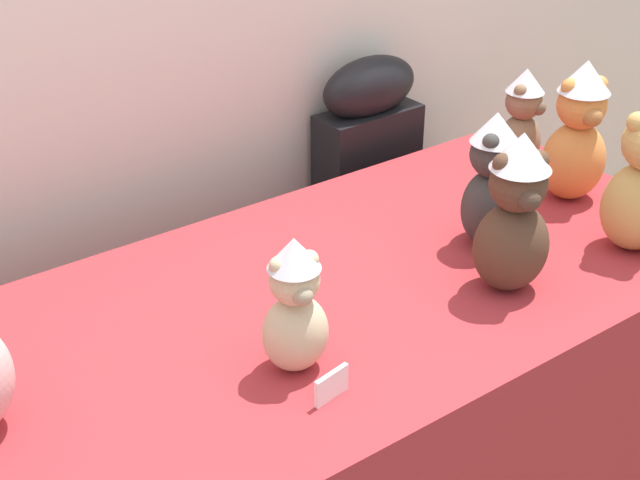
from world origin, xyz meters
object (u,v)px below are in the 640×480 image
object	(u,v)px
teddy_bear_sand	(295,307)
teddy_bear_ginger	(578,133)
teddy_bear_cocoa	(515,215)
teddy_bear_mocha	(522,122)
display_table	(320,451)
instrument_case	(365,232)
teddy_bear_charcoal	(491,181)

from	to	relation	value
teddy_bear_sand	teddy_bear_ginger	bearing A→B (deg)	23.83
teddy_bear_cocoa	teddy_bear_sand	xyz separation A→B (m)	(-0.46, 0.03, -0.03)
teddy_bear_mocha	teddy_bear_ginger	bearing A→B (deg)	-112.94
teddy_bear_ginger	teddy_bear_mocha	xyz separation A→B (m)	(0.01, 0.17, -0.03)
display_table	instrument_case	distance (m)	0.75
display_table	teddy_bear_sand	xyz separation A→B (m)	(-0.16, -0.15, 0.51)
teddy_bear_sand	instrument_case	bearing A→B (deg)	58.07
display_table	teddy_bear_cocoa	world-z (taller)	teddy_bear_cocoa
teddy_bear_ginger	teddy_bear_sand	bearing A→B (deg)	-148.98
teddy_bear_sand	display_table	bearing A→B (deg)	57.39
teddy_bear_charcoal	teddy_bear_sand	size ratio (longest dim) A/B	1.15
teddy_bear_ginger	teddy_bear_charcoal	distance (m)	0.30
teddy_bear_charcoal	teddy_bear_mocha	xyz separation A→B (m)	(0.31, 0.20, -0.01)
instrument_case	teddy_bear_ginger	size ratio (longest dim) A/B	3.11
instrument_case	teddy_bear_ginger	xyz separation A→B (m)	(0.16, -0.52, 0.43)
display_table	teddy_bear_ginger	distance (m)	0.88
teddy_bear_charcoal	teddy_bear_sand	bearing A→B (deg)	163.00
display_table	teddy_bear_mocha	size ratio (longest dim) A/B	6.78
teddy_bear_cocoa	teddy_bear_ginger	bearing A→B (deg)	47.97
teddy_bear_mocha	display_table	bearing A→B (deg)	173.21
instrument_case	teddy_bear_mocha	distance (m)	0.56
display_table	instrument_case	xyz separation A→B (m)	(0.53, 0.52, 0.12)
teddy_bear_ginger	instrument_case	bearing A→B (deg)	128.49
instrument_case	teddy_bear_mocha	bearing A→B (deg)	-65.31
display_table	teddy_bear_mocha	xyz separation A→B (m)	(0.70, 0.16, 0.51)
display_table	teddy_bear_sand	distance (m)	0.56
teddy_bear_ginger	teddy_bear_charcoal	size ratio (longest dim) A/B	1.13
teddy_bear_ginger	teddy_bear_charcoal	world-z (taller)	teddy_bear_ginger
teddy_bear_mocha	teddy_bear_sand	bearing A→B (deg)	-179.85
teddy_bear_cocoa	teddy_bear_mocha	size ratio (longest dim) A/B	1.25
teddy_bear_ginger	teddy_bear_sand	world-z (taller)	teddy_bear_ginger
teddy_bear_charcoal	teddy_bear_cocoa	bearing A→B (deg)	-150.88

